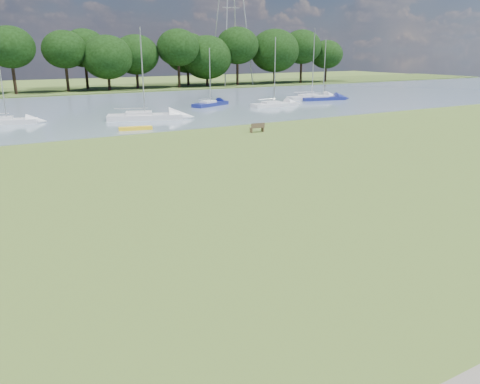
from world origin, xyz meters
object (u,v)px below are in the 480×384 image
sailboat_1 (311,96)px  sailboat_7 (323,97)px  sailboat_3 (6,119)px  sailboat_6 (144,115)px  kayak (136,128)px  riverbank_bench (257,128)px  sailboat_8 (274,103)px  sailboat_0 (210,103)px

sailboat_1 → sailboat_7: size_ratio=1.19×
sailboat_3 → sailboat_6: (12.82, -3.76, 0.05)m
kayak → sailboat_6: 6.77m
riverbank_bench → sailboat_3: bearing=141.7°
sailboat_3 → sailboat_1: bearing=20.1°
sailboat_3 → sailboat_8: (31.18, -0.71, -0.02)m
riverbank_bench → sailboat_0: 20.73m
sailboat_6 → sailboat_8: (18.36, 3.05, -0.07)m
sailboat_0 → sailboat_1: sailboat_1 is taller
sailboat_1 → kayak: bearing=-148.5°
sailboat_1 → sailboat_6: 28.88m
riverbank_bench → sailboat_0: size_ratio=0.19×
riverbank_bench → sailboat_1: bearing=44.7°
riverbank_bench → sailboat_3: sailboat_3 is taller
sailboat_3 → sailboat_7: sailboat_7 is taller
riverbank_bench → kayak: size_ratio=0.46×
sailboat_1 → sailboat_3: bearing=-167.1°
riverbank_bench → sailboat_3: 25.04m
sailboat_1 → sailboat_6: size_ratio=1.08×
sailboat_3 → sailboat_8: 31.19m
kayak → sailboat_8: (21.25, 9.16, 0.27)m
kayak → sailboat_6: (2.89, 6.11, 0.34)m
sailboat_0 → sailboat_7: 17.51m
sailboat_8 → sailboat_3: bearing=178.5°
sailboat_3 → sailboat_0: bearing=23.9°
sailboat_1 → sailboat_7: 1.66m
sailboat_3 → riverbank_bench: bearing=-25.5°
kayak → riverbank_bench: bearing=-23.9°
sailboat_0 → sailboat_3: 24.58m
kayak → sailboat_0: 19.84m
sailboat_0 → sailboat_1: bearing=-25.1°
sailboat_1 → sailboat_6: sailboat_1 is taller
riverbank_bench → sailboat_7: (22.66, 18.57, 0.06)m
kayak → sailboat_1: sailboat_1 is taller
kayak → sailboat_6: sailboat_6 is taller
sailboat_1 → sailboat_6: (-27.91, -7.42, -0.00)m
sailboat_6 → sailboat_7: sailboat_6 is taller
kayak → sailboat_7: bearing=32.0°
sailboat_1 → sailboat_8: bearing=-147.6°
sailboat_0 → sailboat_3: bearing=164.4°
sailboat_0 → sailboat_3: sailboat_3 is taller
kayak → sailboat_1: bearing=34.7°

